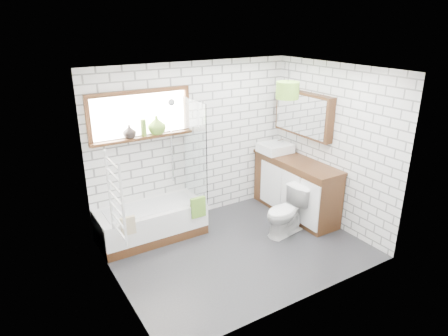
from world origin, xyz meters
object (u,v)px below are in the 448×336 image
basin (275,148)px  bathtub (152,222)px  pendant (288,90)px  vanity (295,187)px  toilet (286,212)px

basin → bathtub: bearing=-180.0°
pendant → vanity: bearing=6.7°
bathtub → vanity: size_ratio=0.93×
vanity → basin: size_ratio=3.27×
bathtub → pendant: pendant is taller
basin → pendant: pendant is taller
bathtub → toilet: (1.78, -0.96, 0.11)m
bathtub → toilet: 2.02m
vanity → toilet: 0.74m
bathtub → toilet: size_ratio=2.13×
toilet → pendant: (0.25, 0.42, 1.74)m
basin → pendant: (-0.26, -0.54, 1.08)m
basin → toilet: size_ratio=0.70×
pendant → basin: bearing=64.2°
vanity → toilet: size_ratio=2.28×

